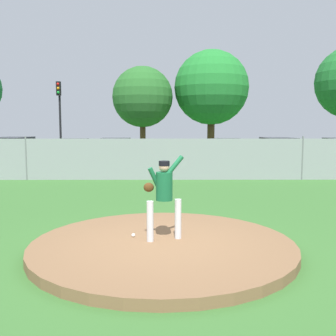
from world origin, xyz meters
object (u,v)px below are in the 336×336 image
(baseball, at_px, (133,235))
(traffic_light_near, at_px, (60,108))
(parked_car_slate, at_px, (115,154))
(parked_car_champagne, at_px, (278,154))
(parked_car_burgundy, at_px, (228,154))
(pitcher_youth, at_px, (164,191))
(parked_car_white, at_px, (13,154))
(parked_car_teal, at_px, (69,154))

(baseball, distance_m, traffic_light_near, 19.97)
(parked_car_slate, xyz_separation_m, parked_car_champagne, (8.97, -0.33, 0.01))
(baseball, bearing_deg, traffic_light_near, 108.97)
(baseball, xyz_separation_m, parked_car_burgundy, (4.23, 14.64, 0.58))
(baseball, height_order, parked_car_slate, parked_car_slate)
(baseball, relative_size, parked_car_burgundy, 0.02)
(parked_car_burgundy, bearing_deg, pitcher_youth, -103.71)
(pitcher_youth, relative_size, parked_car_slate, 0.36)
(baseball, height_order, parked_car_burgundy, parked_car_burgundy)
(parked_car_slate, distance_m, traffic_light_near, 6.76)
(baseball, relative_size, parked_car_white, 0.02)
(parked_car_teal, bearing_deg, baseball, -71.62)
(pitcher_youth, xyz_separation_m, parked_car_white, (-8.46, 14.32, -0.29))
(baseball, relative_size, parked_car_champagne, 0.02)
(parked_car_white, height_order, parked_car_burgundy, parked_car_white)
(parked_car_teal, bearing_deg, parked_car_champagne, -3.17)
(parked_car_burgundy, xyz_separation_m, parked_car_champagne, (2.58, -0.85, 0.04))
(parked_car_white, height_order, parked_car_teal, parked_car_white)
(parked_car_burgundy, bearing_deg, parked_car_teal, -178.72)
(parked_car_champagne, xyz_separation_m, parked_car_teal, (-11.61, 0.64, -0.04))
(parked_car_teal, bearing_deg, pitcher_youth, -69.72)
(parked_car_burgundy, distance_m, parked_car_champagne, 2.72)
(parked_car_burgundy, relative_size, parked_car_teal, 0.91)
(parked_car_champagne, bearing_deg, parked_car_slate, 177.90)
(parked_car_burgundy, height_order, traffic_light_near, traffic_light_near)
(parked_car_burgundy, distance_m, traffic_light_near, 11.68)
(parked_car_slate, height_order, parked_car_champagne, parked_car_champagne)
(parked_car_slate, xyz_separation_m, traffic_light_near, (-4.24, 4.49, 2.76))
(pitcher_youth, relative_size, parked_car_champagne, 0.38)
(parked_car_white, bearing_deg, parked_car_slate, -0.05)
(parked_car_white, bearing_deg, pitcher_youth, -59.43)
(parked_car_champagne, relative_size, traffic_light_near, 0.82)
(parked_car_burgundy, bearing_deg, parked_car_white, -177.58)
(parked_car_slate, distance_m, parked_car_burgundy, 6.41)
(parked_car_burgundy, bearing_deg, baseball, -106.11)
(traffic_light_near, bearing_deg, pitcher_youth, -69.56)
(parked_car_slate, bearing_deg, parked_car_burgundy, 4.62)
(parked_car_slate, xyz_separation_m, parked_car_burgundy, (6.39, 0.52, -0.03))
(parked_car_white, xyz_separation_m, traffic_light_near, (1.45, 4.49, 2.74))
(pitcher_youth, distance_m, parked_car_champagne, 15.30)
(parked_car_slate, xyz_separation_m, parked_car_white, (-5.69, 0.00, 0.02))
(baseball, distance_m, parked_car_champagne, 15.39)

